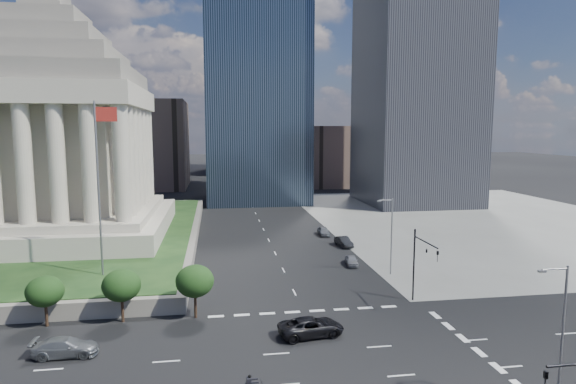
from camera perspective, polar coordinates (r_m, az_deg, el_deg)
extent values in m
plane|color=black|center=(134.54, -4.78, -0.66)|extent=(500.00, 500.00, 0.00)
cube|color=slate|center=(109.47, 21.60, -2.98)|extent=(68.00, 90.00, 0.03)
cylinder|color=slate|center=(58.86, -21.54, 0.26)|extent=(0.24, 0.24, 20.00)
cube|color=maroon|center=(58.25, -20.77, 8.61)|extent=(2.40, 0.05, 1.60)
cube|color=black|center=(128.91, -3.87, 12.37)|extent=(26.00, 26.00, 60.00)
cube|color=black|center=(132.19, 15.27, 20.80)|extent=(26.00, 28.00, 100.00)
cube|color=#4F4036|center=(168.20, 5.45, 4.35)|extent=(20.00, 30.00, 20.00)
cube|color=#4F4036|center=(164.40, -16.09, 5.42)|extent=(24.00, 30.00, 28.00)
cube|color=black|center=(28.21, 28.22, -19.25)|extent=(0.30, 0.30, 1.10)
cylinder|color=black|center=(54.89, 14.69, -8.36)|extent=(0.18, 0.18, 8.00)
cylinder|color=black|center=(51.68, 16.01, -5.73)|extent=(0.14, 5.50, 0.14)
cube|color=black|center=(49.46, 17.30, -7.32)|extent=(0.30, 0.30, 1.10)
cylinder|color=slate|center=(37.51, 29.73, -14.96)|extent=(0.16, 0.16, 10.00)
cylinder|color=slate|center=(35.50, 29.07, -8.00)|extent=(1.80, 0.12, 0.12)
cube|color=slate|center=(34.99, 27.88, -8.31)|extent=(0.50, 0.22, 0.14)
cylinder|color=slate|center=(63.56, 12.17, -5.22)|extent=(0.16, 0.16, 10.00)
cylinder|color=slate|center=(62.39, 11.51, -0.95)|extent=(1.80, 0.12, 0.12)
cube|color=slate|center=(62.10, 10.73, -1.06)|extent=(0.50, 0.22, 0.14)
imported|color=black|center=(45.53, 2.76, -15.67)|extent=(6.35, 3.61, 1.67)
imported|color=#575B5F|center=(45.76, -24.86, -16.34)|extent=(2.20, 5.31, 1.54)
imported|color=gray|center=(68.05, 7.55, -8.04)|extent=(2.05, 4.05, 1.32)
imported|color=black|center=(78.50, 6.62, -5.88)|extent=(4.80, 2.19, 1.53)
imported|color=slate|center=(86.19, 4.25, -4.65)|extent=(1.96, 4.55, 1.53)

